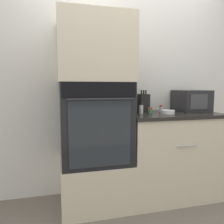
{
  "coord_description": "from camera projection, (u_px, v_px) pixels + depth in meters",
  "views": [
    {
      "loc": [
        -0.7,
        -1.84,
        1.21
      ],
      "look_at": [
        -0.19,
        0.21,
        0.97
      ],
      "focal_mm": 35.0,
      "sensor_mm": 36.0,
      "label": 1
    }
  ],
  "objects": [
    {
      "name": "ground_plane",
      "position": [
        137.0,
        215.0,
        2.08
      ],
      "size": [
        12.0,
        12.0,
        0.0
      ],
      "primitive_type": "plane",
      "color": "#6B6056"
    },
    {
      "name": "wall_back",
      "position": [
        119.0,
        84.0,
        2.55
      ],
      "size": [
        8.0,
        0.05,
        2.5
      ],
      "color": "silver",
      "rests_on": "ground_plane"
    },
    {
      "name": "oven_cabinet_base",
      "position": [
        95.0,
        182.0,
        2.26
      ],
      "size": [
        0.7,
        0.6,
        0.47
      ],
      "color": "beige",
      "rests_on": "ground_plane"
    },
    {
      "name": "wall_oven",
      "position": [
        95.0,
        122.0,
        2.18
      ],
      "size": [
        0.67,
        0.64,
        0.79
      ],
      "color": "black",
      "rests_on": "oven_cabinet_base"
    },
    {
      "name": "oven_cabinet_upper",
      "position": [
        94.0,
        50.0,
        2.11
      ],
      "size": [
        0.7,
        0.6,
        0.62
      ],
      "color": "beige",
      "rests_on": "wall_oven"
    },
    {
      "name": "counter_unit",
      "position": [
        170.0,
        154.0,
        2.44
      ],
      "size": [
        1.02,
        0.63,
        0.93
      ],
      "color": "beige",
      "rests_on": "ground_plane"
    },
    {
      "name": "microwave",
      "position": [
        191.0,
        101.0,
        2.55
      ],
      "size": [
        0.34,
        0.36,
        0.24
      ],
      "color": "#232326",
      "rests_on": "counter_unit"
    },
    {
      "name": "knife_block",
      "position": [
        144.0,
        103.0,
        2.5
      ],
      "size": [
        0.11,
        0.13,
        0.25
      ],
      "color": "black",
      "rests_on": "counter_unit"
    },
    {
      "name": "bowl",
      "position": [
        168.0,
        112.0,
        2.31
      ],
      "size": [
        0.14,
        0.14,
        0.04
      ],
      "color": "white",
      "rests_on": "counter_unit"
    },
    {
      "name": "condiment_jar_near",
      "position": [
        150.0,
        110.0,
        2.33
      ],
      "size": [
        0.05,
        0.05,
        0.06
      ],
      "color": "#427047",
      "rests_on": "counter_unit"
    },
    {
      "name": "condiment_jar_mid",
      "position": [
        161.0,
        109.0,
        2.46
      ],
      "size": [
        0.04,
        0.04,
        0.08
      ],
      "color": "silver",
      "rests_on": "counter_unit"
    },
    {
      "name": "condiment_jar_far",
      "position": [
        141.0,
        108.0,
        2.3
      ],
      "size": [
        0.04,
        0.04,
        0.12
      ],
      "color": "silver",
      "rests_on": "counter_unit"
    }
  ]
}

